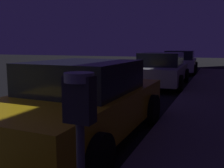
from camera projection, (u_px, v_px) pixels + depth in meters
parking_meter at (80, 125)px, 1.61m from camera, size 0.19×0.19×1.39m
car_yellow_cab at (83, 101)px, 4.62m from camera, size 2.16×4.28×1.43m
car_silver at (161, 69)px, 10.93m from camera, size 2.20×4.49×1.43m
car_white at (180, 62)px, 16.12m from camera, size 2.27×4.26×1.43m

